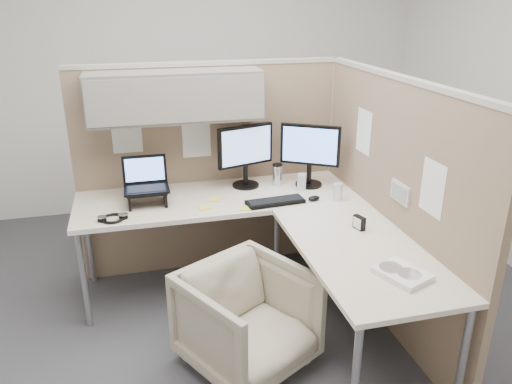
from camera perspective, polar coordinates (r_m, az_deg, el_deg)
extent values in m
plane|color=#39383E|center=(3.48, -0.60, -14.79)|extent=(4.50, 4.50, 0.00)
cube|color=#8F755E|center=(3.89, -5.24, 2.42)|extent=(2.00, 0.05, 1.60)
cube|color=#A8A399|center=(3.70, -5.67, 14.44)|extent=(2.00, 0.06, 0.03)
cube|color=slate|center=(3.56, -9.22, 10.81)|extent=(1.20, 0.34, 0.34)
cube|color=gray|center=(3.38, -8.92, 10.30)|extent=(1.18, 0.01, 0.30)
plane|color=white|center=(3.72, -14.57, 6.59)|extent=(0.26, 0.00, 0.26)
plane|color=white|center=(3.76, -6.82, 6.20)|extent=(0.26, 0.00, 0.26)
cube|color=#8F755E|center=(3.31, 15.10, -1.69)|extent=(0.05, 2.00, 1.60)
cube|color=#A8A399|center=(3.09, 16.56, 12.35)|extent=(0.06, 2.00, 0.03)
cube|color=#A8A399|center=(4.15, 8.53, 3.51)|extent=(0.06, 0.06, 1.60)
cube|color=silver|center=(3.12, 16.24, -0.07)|extent=(0.02, 0.20, 0.12)
cube|color=gray|center=(3.11, 16.01, -0.10)|extent=(0.00, 0.16, 0.09)
plane|color=white|center=(3.51, 12.21, 6.77)|extent=(0.00, 0.26, 0.26)
plane|color=white|center=(2.83, 19.51, 0.43)|extent=(0.00, 0.26, 0.26)
cube|color=beige|center=(3.58, -4.24, -0.68)|extent=(2.00, 0.68, 0.03)
cube|color=beige|center=(2.91, 11.94, -6.57)|extent=(0.68, 1.30, 0.03)
cube|color=white|center=(3.27, -3.18, -2.83)|extent=(2.00, 0.02, 0.03)
cylinder|color=gray|center=(3.46, -19.07, -9.47)|extent=(0.04, 0.04, 0.70)
cylinder|color=gray|center=(3.97, -18.56, -5.28)|extent=(0.04, 0.04, 0.70)
cylinder|color=gray|center=(2.82, 22.51, -17.70)|extent=(0.04, 0.04, 0.70)
cylinder|color=gray|center=(3.55, 2.36, -7.31)|extent=(0.04, 0.04, 0.70)
imported|color=#C1B099|center=(2.98, -0.97, -13.87)|extent=(0.87, 0.85, 0.67)
cylinder|color=black|center=(3.75, -1.19, 0.80)|extent=(0.20, 0.20, 0.02)
cylinder|color=black|center=(3.72, -1.20, 2.00)|extent=(0.04, 0.04, 0.15)
cube|color=black|center=(3.66, -1.23, 5.33)|extent=(0.43, 0.16, 0.30)
cube|color=#85A3E6|center=(3.64, -1.07, 5.26)|extent=(0.38, 0.12, 0.26)
cylinder|color=black|center=(3.79, 6.03, 0.90)|extent=(0.20, 0.20, 0.02)
cylinder|color=black|center=(3.76, 6.08, 2.08)|extent=(0.04, 0.04, 0.15)
cube|color=black|center=(3.69, 6.21, 5.38)|extent=(0.39, 0.26, 0.30)
cube|color=#5C93FA|center=(3.67, 6.15, 5.30)|extent=(0.34, 0.21, 0.26)
cube|color=black|center=(3.46, -12.37, 0.11)|extent=(0.26, 0.21, 0.01)
cube|color=black|center=(3.48, -14.27, -0.78)|extent=(0.02, 0.19, 0.11)
cube|color=black|center=(3.48, -10.37, -0.43)|extent=(0.02, 0.19, 0.11)
cube|color=black|center=(3.46, -12.39, 0.33)|extent=(0.30, 0.21, 0.02)
cube|color=black|center=(3.54, -12.62, 2.59)|extent=(0.30, 0.05, 0.19)
cube|color=#598CF2|center=(3.53, -12.61, 2.52)|extent=(0.26, 0.04, 0.16)
cube|color=black|center=(3.43, 2.21, -1.12)|extent=(0.41, 0.17, 0.02)
ellipsoid|color=black|center=(3.51, 6.64, -0.71)|extent=(0.10, 0.08, 0.03)
cylinder|color=silver|center=(3.76, 2.45, 1.94)|extent=(0.07, 0.07, 0.15)
cylinder|color=black|center=(3.73, 2.47, 3.12)|extent=(0.08, 0.08, 0.01)
cylinder|color=silver|center=(3.52, 9.33, 0.03)|extent=(0.07, 0.07, 0.12)
cylinder|color=silver|center=(3.68, 5.23, 1.18)|extent=(0.07, 0.07, 0.12)
cube|color=yellow|center=(3.35, -1.13, -1.87)|extent=(0.10, 0.10, 0.01)
cube|color=yellow|center=(3.50, -4.67, -0.85)|extent=(0.10, 0.10, 0.01)
cube|color=yellow|center=(3.37, -5.93, -1.80)|extent=(0.09, 0.09, 0.01)
torus|color=black|center=(3.31, -16.05, -2.91)|extent=(0.16, 0.16, 0.02)
cylinder|color=black|center=(3.31, -17.20, -2.95)|extent=(0.06, 0.06, 0.03)
cylinder|color=black|center=(3.31, -14.92, -2.69)|extent=(0.06, 0.06, 0.03)
cube|color=white|center=(2.67, 16.38, -8.97)|extent=(0.28, 0.31, 0.03)
cylinder|color=silver|center=(2.65, 17.12, -8.91)|extent=(0.12, 0.12, 0.00)
cylinder|color=silver|center=(2.68, 15.14, -8.27)|extent=(0.12, 0.12, 0.00)
cube|color=black|center=(3.11, 11.72, -3.44)|extent=(0.06, 0.09, 0.08)
cube|color=white|center=(3.10, 11.47, -3.52)|extent=(0.02, 0.06, 0.07)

